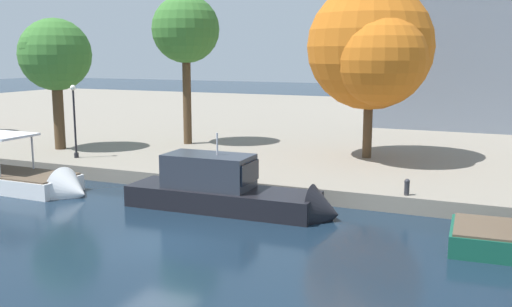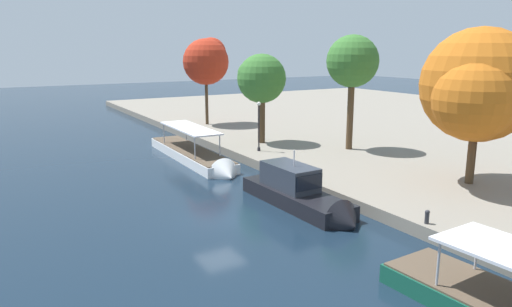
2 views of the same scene
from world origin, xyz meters
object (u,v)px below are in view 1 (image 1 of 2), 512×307
at_px(mooring_bollard_0, 407,186).
at_px(tree_1, 187,29).
at_px(tree_3, 372,46).
at_px(lamp_post, 75,118).
at_px(motor_yacht_1, 233,195).
at_px(tree_0, 53,55).

distance_m(mooring_bollard_0, tree_1, 20.01).
height_order(mooring_bollard_0, tree_3, tree_3).
bearing_deg(mooring_bollard_0, tree_1, 150.88).
relative_size(lamp_post, tree_3, 0.42).
distance_m(motor_yacht_1, lamp_post, 13.50).
xyz_separation_m(mooring_bollard_0, tree_1, (-16.26, 9.06, 7.34)).
bearing_deg(lamp_post, tree_3, 22.11).
bearing_deg(tree_1, mooring_bollard_0, -29.12).
distance_m(motor_yacht_1, tree_3, 13.33).
bearing_deg(motor_yacht_1, tree_0, 156.12).
distance_m(tree_0, tree_1, 8.75).
xyz_separation_m(tree_1, tree_3, (12.72, -0.92, -1.16)).
xyz_separation_m(tree_0, tree_1, (6.69, 5.37, 1.72)).
xyz_separation_m(motor_yacht_1, tree_1, (-9.11, 11.90, 7.80)).
distance_m(lamp_post, tree_1, 9.82).
xyz_separation_m(motor_yacht_1, lamp_post, (-12.52, 4.43, 2.43)).
distance_m(lamp_post, tree_3, 17.91).
relative_size(motor_yacht_1, tree_0, 1.17).
bearing_deg(tree_1, tree_3, -4.14).
distance_m(motor_yacht_1, mooring_bollard_0, 7.71).
bearing_deg(tree_0, lamp_post, -32.71).
relative_size(motor_yacht_1, tree_1, 0.98).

